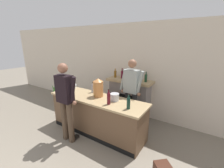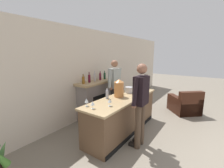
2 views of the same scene
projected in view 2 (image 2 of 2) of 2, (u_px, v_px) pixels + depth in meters
The scene contains 14 objects.
wall_back_panel at pixel (83, 75), 4.56m from camera, with size 12.00×0.07×2.75m.
bar_counter at pixel (123, 114), 3.88m from camera, with size 2.51×0.75×0.93m.
fireplace_stone at pixel (95, 99), 4.76m from camera, with size 1.34×0.52×1.49m.
armchair_black at pixel (185, 105), 5.14m from camera, with size 1.18×1.18×0.82m.
person_customer at pixel (140, 102), 3.14m from camera, with size 0.66×0.30×1.81m.
person_bartender at pixel (115, 86), 4.62m from camera, with size 0.66×0.31×1.82m.
copper_dispenser at pixel (119, 88), 3.78m from camera, with size 0.25×0.29×0.45m.
ice_bucket_steel at pixel (129, 90), 4.19m from camera, with size 0.21×0.21×0.17m.
wine_bottle_riesling_slim at pixel (143, 86), 4.43m from camera, with size 0.07×0.07×0.31m.
wine_bottle_port_short at pixel (107, 94), 3.64m from camera, with size 0.07×0.07×0.28m.
wine_bottle_chardonnay_pale at pixel (137, 89), 4.04m from camera, with size 0.08×0.08×0.34m.
wine_glass_mid_counter at pixel (93, 103), 2.96m from camera, with size 0.08×0.08×0.15m.
wine_glass_by_dispenser at pixel (110, 101), 3.11m from camera, with size 0.08×0.08×0.16m.
wine_glass_back_row at pixel (87, 101), 3.11m from camera, with size 0.09×0.09×0.17m.
Camera 2 is at (-3.20, 1.22, 2.00)m, focal length 24.00 mm.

